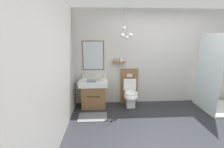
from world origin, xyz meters
name	(u,v)px	position (x,y,z in m)	size (l,w,h in m)	color
ground_plane	(178,140)	(0.00, 0.00, -0.05)	(5.85, 4.80, 0.10)	#23262B
wall_back	(153,58)	(-0.02, 1.74, 1.29)	(4.65, 0.53, 2.58)	beige
wall_left	(51,74)	(-2.27, 0.00, 1.29)	(0.12, 3.60, 2.58)	beige
bath_mat	(93,117)	(-1.68, 0.86, 0.01)	(0.68, 0.44, 0.01)	slate
vanity_sink_left	(94,92)	(-1.68, 1.46, 0.40)	(0.75, 0.52, 0.75)	brown
tap_on_left_sink	(94,76)	(-1.68, 1.65, 0.82)	(0.03, 0.13, 0.11)	silver
toilet	(130,92)	(-0.69, 1.48, 0.38)	(0.48, 0.63, 1.00)	brown
toothbrush_cup	(83,76)	(-1.98, 1.64, 0.80)	(0.07, 0.07, 0.20)	silver
soap_dispenser	(105,75)	(-1.38, 1.65, 0.82)	(0.06, 0.06, 0.18)	white
folded_hand_towel	(91,81)	(-1.72, 1.31, 0.77)	(0.22, 0.16, 0.04)	gray
shower_tray	(216,95)	(1.49, 1.09, 0.39)	(1.02, 0.94, 1.95)	white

